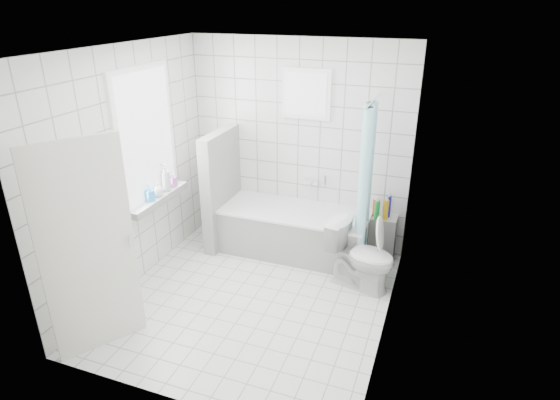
% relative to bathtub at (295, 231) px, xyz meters
% --- Properties ---
extents(ground, '(3.00, 3.00, 0.00)m').
position_rel_bathtub_xyz_m(ground, '(-0.09, -1.12, -0.29)').
color(ground, white).
rests_on(ground, ground).
extents(ceiling, '(3.00, 3.00, 0.00)m').
position_rel_bathtub_xyz_m(ceiling, '(-0.09, -1.12, 2.31)').
color(ceiling, white).
rests_on(ceiling, ground).
extents(wall_back, '(2.80, 0.02, 2.60)m').
position_rel_bathtub_xyz_m(wall_back, '(-0.09, 0.38, 1.01)').
color(wall_back, white).
rests_on(wall_back, ground).
extents(wall_front, '(2.80, 0.02, 2.60)m').
position_rel_bathtub_xyz_m(wall_front, '(-0.09, -2.62, 1.01)').
color(wall_front, white).
rests_on(wall_front, ground).
extents(wall_left, '(0.02, 3.00, 2.60)m').
position_rel_bathtub_xyz_m(wall_left, '(-1.49, -1.12, 1.01)').
color(wall_left, white).
rests_on(wall_left, ground).
extents(wall_right, '(0.02, 3.00, 2.60)m').
position_rel_bathtub_xyz_m(wall_right, '(1.31, -1.12, 1.01)').
color(wall_right, white).
rests_on(wall_right, ground).
extents(window_left, '(0.01, 0.90, 1.40)m').
position_rel_bathtub_xyz_m(window_left, '(-1.45, -0.82, 1.31)').
color(window_left, white).
rests_on(window_left, wall_left).
extents(window_back, '(0.50, 0.01, 0.50)m').
position_rel_bathtub_xyz_m(window_back, '(0.01, 0.33, 1.66)').
color(window_back, white).
rests_on(window_back, wall_back).
extents(window_sill, '(0.18, 1.02, 0.08)m').
position_rel_bathtub_xyz_m(window_sill, '(-1.40, -0.82, 0.57)').
color(window_sill, white).
rests_on(window_sill, wall_left).
extents(door, '(0.47, 0.69, 2.00)m').
position_rel_bathtub_xyz_m(door, '(-1.13, -2.27, 0.71)').
color(door, silver).
rests_on(door, ground).
extents(bathtub, '(1.83, 0.77, 0.58)m').
position_rel_bathtub_xyz_m(bathtub, '(0.00, 0.00, 0.00)').
color(bathtub, white).
rests_on(bathtub, ground).
extents(partition_wall, '(0.15, 0.85, 1.50)m').
position_rel_bathtub_xyz_m(partition_wall, '(-0.98, -0.05, 0.46)').
color(partition_wall, white).
rests_on(partition_wall, ground).
extents(tiled_ledge, '(0.40, 0.24, 0.55)m').
position_rel_bathtub_xyz_m(tiled_ledge, '(1.02, 0.25, -0.02)').
color(tiled_ledge, white).
rests_on(tiled_ledge, ground).
extents(toilet, '(0.83, 0.59, 0.76)m').
position_rel_bathtub_xyz_m(toilet, '(0.94, -0.47, 0.09)').
color(toilet, white).
rests_on(toilet, ground).
extents(curtain_rod, '(0.02, 0.80, 0.02)m').
position_rel_bathtub_xyz_m(curtain_rod, '(0.86, -0.02, 1.71)').
color(curtain_rod, silver).
rests_on(curtain_rod, wall_back).
extents(shower_curtain, '(0.14, 0.48, 1.78)m').
position_rel_bathtub_xyz_m(shower_curtain, '(0.86, -0.16, 0.81)').
color(shower_curtain, '#47C3D2').
rests_on(shower_curtain, curtain_rod).
extents(tub_faucet, '(0.18, 0.06, 0.06)m').
position_rel_bathtub_xyz_m(tub_faucet, '(0.10, 0.33, 0.56)').
color(tub_faucet, silver).
rests_on(tub_faucet, wall_back).
extents(sill_bottles, '(0.16, 0.58, 0.33)m').
position_rel_bathtub_xyz_m(sill_bottles, '(-1.39, -0.73, 0.74)').
color(sill_bottles, '#38AAFC').
rests_on(sill_bottles, window_sill).
extents(ledge_bottles, '(0.21, 0.17, 0.27)m').
position_rel_bathtub_xyz_m(ledge_bottles, '(1.03, 0.22, 0.38)').
color(ledge_bottles, red).
rests_on(ledge_bottles, tiled_ledge).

